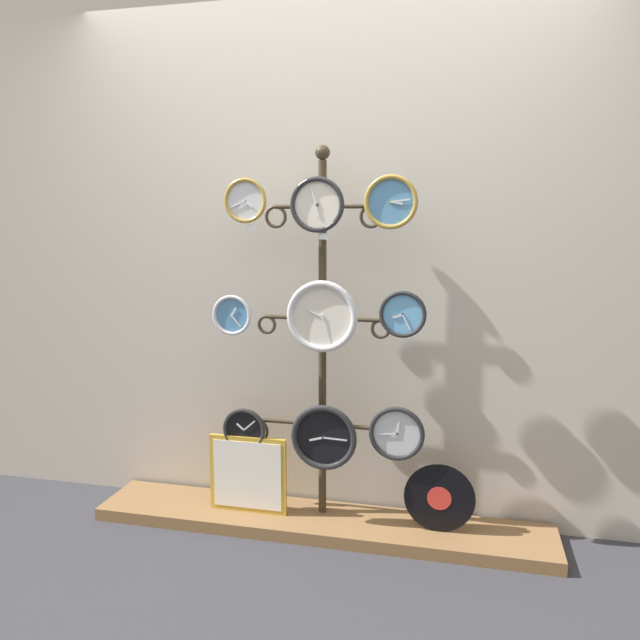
{
  "coord_description": "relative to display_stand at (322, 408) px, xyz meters",
  "views": [
    {
      "loc": [
        0.65,
        -2.39,
        1.45
      ],
      "look_at": [
        0.0,
        0.36,
        1.02
      ],
      "focal_mm": 35.0,
      "sensor_mm": 36.0,
      "label": 1
    }
  ],
  "objects": [
    {
      "name": "clock_middle_center",
      "position": [
        0.02,
        -0.09,
        0.46
      ],
      "size": [
        0.33,
        0.04,
        0.33
      ],
      "color": "silver"
    },
    {
      "name": "clock_bottom_left",
      "position": [
        -0.37,
        -0.08,
        -0.11
      ],
      "size": [
        0.22,
        0.04,
        0.22
      ],
      "color": "black"
    },
    {
      "name": "ground_plane",
      "position": [
        0.0,
        -0.41,
        -0.58
      ],
      "size": [
        12.0,
        12.0,
        0.0
      ],
      "primitive_type": "plane",
      "color": "#333338"
    },
    {
      "name": "display_stand",
      "position": [
        0.0,
        0.0,
        0.0
      ],
      "size": [
        0.81,
        0.38,
        1.8
      ],
      "color": "#382D1E",
      "rests_on": "ground_plane"
    },
    {
      "name": "price_tag_mid",
      "position": [
        0.03,
        -0.1,
        0.82
      ],
      "size": [
        0.04,
        0.0,
        0.03
      ],
      "color": "white"
    },
    {
      "name": "shop_wall",
      "position": [
        0.0,
        0.16,
        0.82
      ],
      "size": [
        4.4,
        0.04,
        2.8
      ],
      "color": "#BCB2A3",
      "rests_on": "ground_plane"
    },
    {
      "name": "clock_middle_right",
      "position": [
        0.38,
        -0.09,
        0.48
      ],
      "size": [
        0.21,
        0.04,
        0.21
      ],
      "color": "#60A8DB"
    },
    {
      "name": "clock_top_left",
      "position": [
        -0.34,
        -0.07,
        0.98
      ],
      "size": [
        0.2,
        0.04,
        0.2
      ],
      "color": "silver"
    },
    {
      "name": "clock_top_center",
      "position": [
        -0.0,
        -0.1,
        0.95
      ],
      "size": [
        0.24,
        0.04,
        0.24
      ],
      "color": "silver"
    },
    {
      "name": "low_shelf",
      "position": [
        0.0,
        -0.06,
        -0.55
      ],
      "size": [
        2.2,
        0.36,
        0.06
      ],
      "color": "brown",
      "rests_on": "ground_plane"
    },
    {
      "name": "picture_frame",
      "position": [
        -0.35,
        -0.09,
        -0.33
      ],
      "size": [
        0.39,
        0.02,
        0.38
      ],
      "color": "gold",
      "rests_on": "low_shelf"
    },
    {
      "name": "price_tag_upper",
      "position": [
        -0.31,
        -0.08,
        0.86
      ],
      "size": [
        0.04,
        0.0,
        0.03
      ],
      "color": "white"
    },
    {
      "name": "clock_bottom_right",
      "position": [
        0.37,
        -0.09,
        -0.07
      ],
      "size": [
        0.25,
        0.04,
        0.25
      ],
      "color": "silver"
    },
    {
      "name": "clock_middle_left",
      "position": [
        -0.41,
        -0.1,
        0.45
      ],
      "size": [
        0.19,
        0.04,
        0.19
      ],
      "color": "#4C84B2"
    },
    {
      "name": "clock_top_right",
      "position": [
        0.32,
        -0.09,
        0.96
      ],
      "size": [
        0.23,
        0.04,
        0.23
      ],
      "color": "#4C84B2"
    },
    {
      "name": "clock_bottom_center",
      "position": [
        0.03,
        -0.12,
        -0.1
      ],
      "size": [
        0.31,
        0.04,
        0.31
      ],
      "color": "black"
    },
    {
      "name": "vinyl_record",
      "position": [
        0.56,
        -0.08,
        -0.36
      ],
      "size": [
        0.32,
        0.01,
        0.32
      ],
      "color": "black",
      "rests_on": "low_shelf"
    }
  ]
}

